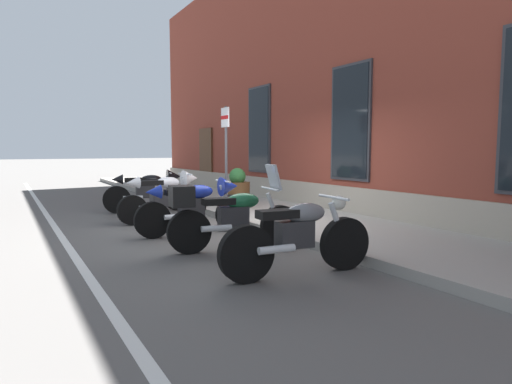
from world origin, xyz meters
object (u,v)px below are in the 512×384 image
at_px(motorcycle_black_sport, 150,189).
at_px(motorcycle_green_touring, 229,215).
at_px(motorcycle_white_sport, 167,194).
at_px(motorcycle_blue_sport, 198,203).
at_px(motorcycle_grey_naked, 299,236).
at_px(parking_sign, 226,143).
at_px(barrel_planter, 237,190).

relative_size(motorcycle_black_sport, motorcycle_green_touring, 0.99).
xyz_separation_m(motorcycle_white_sport, motorcycle_blue_sport, (1.60, 0.04, -0.03)).
height_order(motorcycle_black_sport, motorcycle_grey_naked, motorcycle_black_sport).
xyz_separation_m(motorcycle_black_sport, motorcycle_green_touring, (4.66, -0.18, -0.02)).
bearing_deg(motorcycle_white_sport, motorcycle_black_sport, 175.64).
xyz_separation_m(motorcycle_grey_naked, parking_sign, (-4.83, 1.39, 1.18)).
bearing_deg(motorcycle_white_sport, parking_sign, 96.94).
xyz_separation_m(motorcycle_black_sport, parking_sign, (1.46, 1.34, 1.10)).
bearing_deg(motorcycle_grey_naked, motorcycle_green_touring, -175.53).
bearing_deg(parking_sign, motorcycle_blue_sport, -38.65).
bearing_deg(parking_sign, motorcycle_grey_naked, -16.05).
bearing_deg(motorcycle_black_sport, motorcycle_blue_sport, -1.48).
distance_m(motorcycle_black_sport, motorcycle_grey_naked, 6.29).
bearing_deg(motorcycle_white_sport, motorcycle_grey_naked, 0.91).
xyz_separation_m(motorcycle_black_sport, motorcycle_blue_sport, (3.23, -0.08, -0.01)).
relative_size(motorcycle_black_sport, motorcycle_white_sport, 1.05).
xyz_separation_m(motorcycle_black_sport, barrel_planter, (1.15, 1.79, -0.03)).
bearing_deg(motorcycle_white_sport, barrel_planter, 104.12).
xyz_separation_m(motorcycle_green_touring, barrel_planter, (-3.51, 1.97, -0.00)).
height_order(parking_sign, barrel_planter, parking_sign).
relative_size(motorcycle_blue_sport, parking_sign, 0.91).
bearing_deg(motorcycle_grey_naked, barrel_planter, 160.25).
xyz_separation_m(motorcycle_white_sport, motorcycle_grey_naked, (4.65, 0.07, -0.10)).
relative_size(motorcycle_black_sport, motorcycle_blue_sport, 0.97).
bearing_deg(motorcycle_white_sport, motorcycle_blue_sport, 1.47).
bearing_deg(barrel_planter, motorcycle_grey_naked, -19.75).
bearing_deg(motorcycle_black_sport, motorcycle_green_touring, -2.18).
bearing_deg(motorcycle_grey_naked, motorcycle_white_sport, -179.09).
distance_m(motorcycle_blue_sport, motorcycle_grey_naked, 3.05).
bearing_deg(motorcycle_blue_sport, parking_sign, 141.35).
xyz_separation_m(motorcycle_black_sport, motorcycle_white_sport, (1.63, -0.12, 0.02)).
bearing_deg(barrel_planter, motorcycle_white_sport, -75.88).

